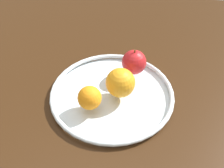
{
  "coord_description": "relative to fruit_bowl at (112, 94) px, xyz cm",
  "views": [
    {
      "loc": [
        -52.3,
        -9.57,
        56.66
      ],
      "look_at": [
        0.0,
        0.0,
        4.8
      ],
      "focal_mm": 45.94,
      "sensor_mm": 36.0,
      "label": 1
    }
  ],
  "objects": [
    {
      "name": "orange_center",
      "position": [
        -0.21,
        -2.2,
        4.73
      ],
      "size": [
        7.7,
        7.7,
        7.7
      ],
      "primitive_type": "sphere",
      "color": "orange",
      "rests_on": "fruit_bowl"
    },
    {
      "name": "apple",
      "position": [
        9.25,
        -4.58,
        4.35
      ],
      "size": [
        6.93,
        6.93,
        7.73
      ],
      "color": "#AE1B1F",
      "rests_on": "fruit_bowl"
    },
    {
      "name": "orange_front_right",
      "position": [
        -5.83,
        4.57,
        3.9
      ],
      "size": [
        6.04,
        6.04,
        6.04
      ],
      "primitive_type": "sphere",
      "color": "orange",
      "rests_on": "fruit_bowl"
    },
    {
      "name": "fruit_bowl",
      "position": [
        0.0,
        0.0,
        0.0
      ],
      "size": [
        33.28,
        33.28,
        1.8
      ],
      "color": "silver",
      "rests_on": "ground_plane"
    },
    {
      "name": "ground_plane",
      "position": [
        0.0,
        0.0,
        -2.92
      ],
      "size": [
        121.23,
        121.23,
        4.0
      ],
      "primitive_type": "cube",
      "color": "#341E0D"
    }
  ]
}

